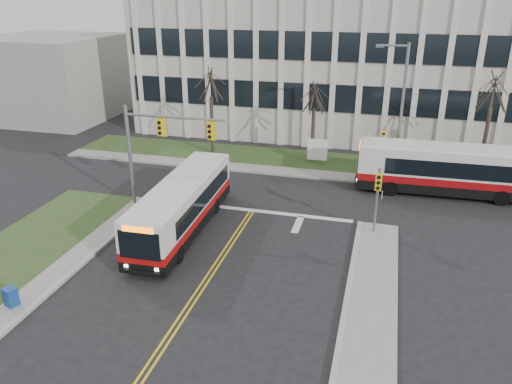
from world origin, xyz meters
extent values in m
plane|color=black|center=(0.00, 0.00, 0.00)|extent=(120.00, 120.00, 0.00)
cube|color=#9E9B93|center=(5.00, 15.20, 0.07)|extent=(44.00, 1.60, 0.14)
cube|color=#2B451D|center=(5.00, 18.00, 0.06)|extent=(44.00, 5.00, 0.12)
cube|color=beige|center=(5.00, 30.00, 6.00)|extent=(40.00, 16.00, 12.00)
cube|color=#9E9B93|center=(-26.00, 26.00, 4.00)|extent=(12.00, 12.00, 8.00)
cylinder|color=slate|center=(-7.30, 7.20, 3.10)|extent=(0.22, 0.22, 6.20)
cylinder|color=slate|center=(-4.30, 7.20, 5.70)|extent=(6.00, 0.16, 0.16)
cube|color=yellow|center=(-5.10, 7.05, 5.10)|extent=(0.34, 0.24, 0.92)
cube|color=yellow|center=(-2.10, 7.05, 5.10)|extent=(0.34, 0.24, 0.92)
cylinder|color=slate|center=(7.20, 7.00, 1.90)|extent=(0.14, 0.14, 3.80)
cube|color=yellow|center=(7.20, 6.80, 3.10)|extent=(0.34, 0.24, 0.92)
cylinder|color=slate|center=(7.20, 15.50, 1.90)|extent=(0.14, 0.14, 3.80)
cube|color=yellow|center=(7.20, 15.30, 3.10)|extent=(0.34, 0.24, 0.92)
cylinder|color=slate|center=(8.20, 16.20, 4.60)|extent=(0.20, 0.20, 9.20)
cylinder|color=slate|center=(7.30, 16.20, 9.00)|extent=(1.80, 0.14, 0.14)
cube|color=slate|center=(6.40, 16.20, 8.95)|extent=(0.50, 0.25, 0.18)
cylinder|color=slate|center=(1.90, 17.50, 0.50)|extent=(0.08, 0.08, 1.00)
cylinder|color=slate|center=(3.10, 17.50, 0.50)|extent=(0.08, 0.08, 1.00)
cube|color=white|center=(2.50, 17.50, 1.20)|extent=(1.50, 0.12, 1.60)
cylinder|color=#42352B|center=(-6.00, 18.00, 2.31)|extent=(0.28, 0.28, 4.62)
cylinder|color=#42352B|center=(2.00, 18.20, 2.05)|extent=(0.28, 0.28, 4.09)
cylinder|color=#42352B|center=(14.00, 18.00, 2.48)|extent=(0.28, 0.28, 4.95)
cube|color=navy|center=(-7.13, -3.91, 0.47)|extent=(0.62, 0.59, 0.95)
camera|label=1|loc=(7.28, -18.20, 12.49)|focal=35.00mm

